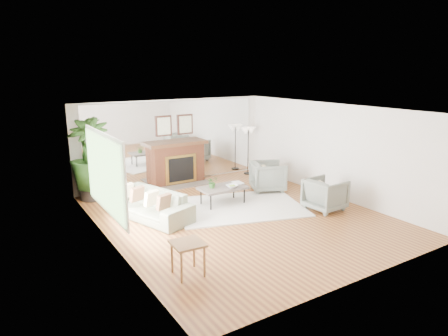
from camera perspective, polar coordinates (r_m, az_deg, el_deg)
ground at (r=9.47m, az=2.14°, el=-6.82°), size 7.00×7.00×0.00m
wall_left at (r=7.88m, az=-16.10°, el=-2.12°), size 0.02×7.00×2.50m
wall_right at (r=11.04m, az=15.18°, el=2.43°), size 0.02×7.00×2.50m
wall_back at (r=12.09m, az=-7.13°, el=3.78°), size 6.00×0.02×2.50m
mirror_panel at (r=12.08m, az=-7.09°, el=3.77°), size 5.40×0.04×2.40m
window_panel at (r=8.23m, az=-16.73°, el=-0.76°), size 0.04×2.40×1.50m
fireplace at (r=12.01m, az=-6.58°, el=0.84°), size 1.85×0.83×2.05m
area_rug at (r=10.01m, az=2.16°, el=-5.56°), size 3.59×3.01×0.03m
coffee_table at (r=10.08m, az=-0.18°, el=-2.92°), size 1.19×0.69×0.47m
sofa at (r=9.39m, az=-10.71°, el=-5.16°), size 1.53×2.36×0.64m
armchair_back at (r=11.34m, az=6.30°, el=-1.19°), size 1.20×1.19×0.83m
armchair_front at (r=10.06m, az=14.26°, el=-3.66°), size 0.91×0.89×0.78m
side_table at (r=6.74m, az=-5.20°, el=-11.27°), size 0.53×0.53×0.58m
potted_ficus at (r=10.92m, az=-18.68°, el=1.48°), size 1.32×1.32×2.13m
floor_lamp at (r=12.94m, az=3.49°, el=4.83°), size 0.50×0.28×1.54m
tabletop_plant at (r=9.94m, az=-1.68°, el=-2.03°), size 0.29×0.26×0.30m
fruit_bowl at (r=10.00m, az=1.14°, el=-2.61°), size 0.29×0.29×0.07m
book at (r=10.33m, az=1.43°, el=-2.21°), size 0.25×0.33×0.02m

